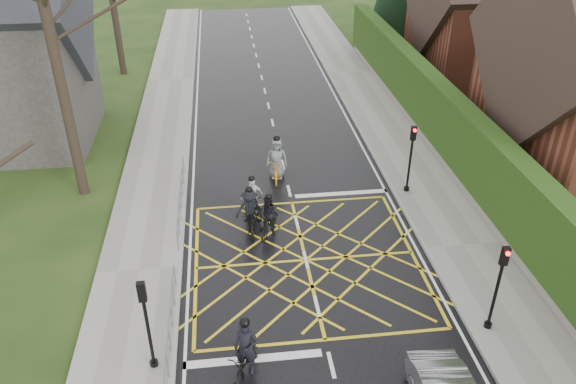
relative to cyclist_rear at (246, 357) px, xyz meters
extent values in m
plane|color=black|center=(2.45, 4.99, -0.66)|extent=(120.00, 120.00, 0.00)
cube|color=black|center=(2.45, 4.99, -0.66)|extent=(9.00, 80.00, 0.01)
cube|color=gray|center=(8.45, 4.99, -0.59)|extent=(3.00, 80.00, 0.15)
cube|color=gray|center=(-3.55, 4.99, -0.59)|extent=(3.00, 80.00, 0.15)
cube|color=slate|center=(10.20, 10.99, -0.31)|extent=(0.50, 38.00, 0.70)
cube|color=#1A380F|center=(10.20, 10.99, 1.44)|extent=(0.90, 38.00, 2.80)
cube|color=brown|center=(17.20, 22.99, 2.34)|extent=(9.00, 8.00, 6.00)
cylinder|color=black|center=(13.20, 30.99, -0.06)|extent=(0.50, 0.50, 1.20)
cube|color=#2D2B28|center=(-11.05, 16.99, 2.84)|extent=(8.00, 7.00, 7.00)
cylinder|color=black|center=(-6.55, 10.99, 4.84)|extent=(0.44, 0.44, 11.00)
cylinder|color=black|center=(-7.55, 18.99, 5.34)|extent=(0.44, 0.44, 12.00)
cylinder|color=slate|center=(-2.20, 1.49, 0.34)|extent=(0.05, 5.00, 0.05)
cylinder|color=slate|center=(-2.20, 1.49, -0.11)|extent=(0.04, 5.00, 0.04)
cylinder|color=slate|center=(-2.20, 3.99, -0.16)|extent=(0.04, 0.04, 1.00)
cylinder|color=slate|center=(-2.20, 8.99, 0.34)|extent=(0.05, 6.00, 0.05)
cylinder|color=slate|center=(-2.20, 8.99, -0.11)|extent=(0.04, 6.00, 0.04)
cylinder|color=slate|center=(-2.20, 5.99, -0.16)|extent=(0.04, 0.04, 1.00)
cylinder|color=slate|center=(-2.20, 11.99, -0.16)|extent=(0.04, 0.04, 1.00)
cylinder|color=black|center=(7.55, 9.19, 0.84)|extent=(0.10, 0.10, 3.00)
cylinder|color=black|center=(7.55, 9.19, -0.51)|extent=(0.24, 0.24, 0.30)
cube|color=black|center=(7.55, 9.19, 2.24)|extent=(0.22, 0.16, 0.62)
sphere|color=#FF0C0C|center=(7.55, 9.07, 2.42)|extent=(0.14, 0.14, 0.14)
cylinder|color=black|center=(7.55, 0.79, 0.84)|extent=(0.10, 0.10, 3.00)
cylinder|color=black|center=(7.55, 0.79, -0.51)|extent=(0.24, 0.24, 0.30)
cube|color=black|center=(7.55, 0.79, 2.24)|extent=(0.22, 0.16, 0.62)
sphere|color=#FF0C0C|center=(7.55, 0.67, 2.42)|extent=(0.14, 0.14, 0.14)
cylinder|color=black|center=(-2.65, 0.49, 0.84)|extent=(0.10, 0.10, 3.00)
cylinder|color=black|center=(-2.65, 0.49, -0.51)|extent=(0.24, 0.24, 0.30)
cube|color=black|center=(-2.65, 0.49, 2.24)|extent=(0.22, 0.16, 0.62)
sphere|color=#FF0C0C|center=(-2.65, 0.61, 2.42)|extent=(0.14, 0.14, 0.14)
imported|color=black|center=(0.00, -0.03, -0.11)|extent=(1.35, 2.22, 1.10)
imported|color=black|center=(0.00, 0.07, 0.27)|extent=(0.79, 0.64, 1.87)
sphere|color=black|center=(0.00, 0.07, 1.23)|extent=(0.29, 0.29, 0.29)
imported|color=black|center=(1.29, 6.84, -0.13)|extent=(1.19, 1.82, 1.06)
imported|color=black|center=(1.29, 6.94, 0.15)|extent=(0.97, 0.89, 1.63)
sphere|color=black|center=(1.29, 6.94, 0.99)|extent=(0.26, 0.26, 0.26)
imported|color=black|center=(0.57, 7.18, -0.14)|extent=(0.81, 2.03, 1.05)
imported|color=black|center=(0.57, 7.28, 0.23)|extent=(1.18, 0.72, 1.78)
sphere|color=black|center=(0.57, 7.28, 1.14)|extent=(0.28, 0.28, 0.28)
imported|color=black|center=(0.73, 8.28, -0.12)|extent=(1.08, 1.85, 1.07)
imported|color=white|center=(0.73, 8.38, 0.16)|extent=(1.04, 0.70, 1.64)
sphere|color=black|center=(0.73, 8.38, 1.00)|extent=(0.26, 0.26, 0.26)
imported|color=#C08017|center=(2.05, 11.23, -0.09)|extent=(1.04, 2.25, 1.14)
imported|color=slate|center=(2.05, 11.33, 0.31)|extent=(1.02, 0.73, 1.94)
sphere|color=black|center=(2.05, 11.33, 1.29)|extent=(0.30, 0.30, 0.30)
camera|label=1|loc=(-0.19, -11.22, 12.08)|focal=35.00mm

